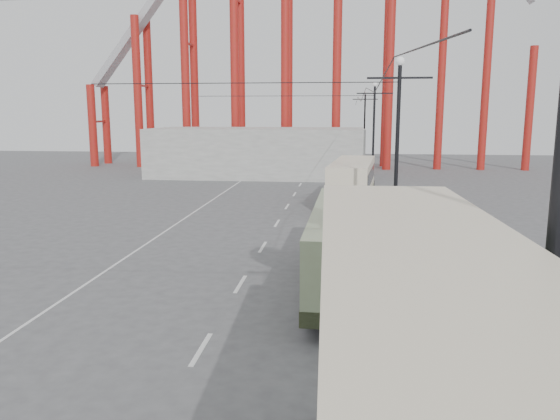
# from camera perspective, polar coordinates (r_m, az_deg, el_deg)

# --- Properties ---
(road_markings) EXTENTS (12.52, 120.00, 0.01)m
(road_markings) POSITION_cam_1_polar(r_m,az_deg,el_deg) (30.81, -0.57, -2.23)
(road_markings) COLOR silver
(road_markings) RESTS_ON ground
(lamp_post_mid) EXTENTS (3.20, 0.44, 9.32)m
(lamp_post_mid) POSITION_cam_1_polar(r_m,az_deg,el_deg) (28.36, 12.12, 6.01)
(lamp_post_mid) COLOR black
(lamp_post_mid) RESTS_ON ground
(lamp_post_far) EXTENTS (3.20, 0.44, 9.32)m
(lamp_post_far) POSITION_cam_1_polar(r_m,az_deg,el_deg) (50.27, 9.75, 7.79)
(lamp_post_far) COLOR black
(lamp_post_far) RESTS_ON ground
(lamp_post_distant) EXTENTS (3.20, 0.44, 9.32)m
(lamp_post_distant) POSITION_cam_1_polar(r_m,az_deg,el_deg) (72.24, 8.81, 8.49)
(lamp_post_distant) COLOR black
(lamp_post_distant) RESTS_ON ground
(fairground_shed) EXTENTS (22.00, 10.00, 5.00)m
(fairground_shed) POSITION_cam_1_polar(r_m,az_deg,el_deg) (57.99, -2.28, 6.07)
(fairground_shed) COLOR gray
(fairground_shed) RESTS_ON ground
(double_decker_bus) EXTENTS (2.71, 9.65, 5.15)m
(double_decker_bus) POSITION_cam_1_polar(r_m,az_deg,el_deg) (7.40, 14.23, -20.42)
(double_decker_bus) COLOR #384022
(double_decker_bus) RESTS_ON ground
(single_decker_green) EXTENTS (2.72, 11.01, 3.10)m
(single_decker_green) POSITION_cam_1_polar(r_m,az_deg,el_deg) (20.70, 6.98, -3.51)
(single_decker_green) COLOR gray
(single_decker_green) RESTS_ON ground
(single_decker_cream) EXTENTS (3.63, 10.61, 3.24)m
(single_decker_cream) POSITION_cam_1_polar(r_m,az_deg,el_deg) (39.27, 7.58, 3.05)
(single_decker_cream) COLOR beige
(single_decker_cream) RESTS_ON ground
(pedestrian) EXTENTS (0.65, 0.46, 1.70)m
(pedestrian) POSITION_cam_1_polar(r_m,az_deg,el_deg) (20.91, 5.60, -5.89)
(pedestrian) COLOR black
(pedestrian) RESTS_ON ground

